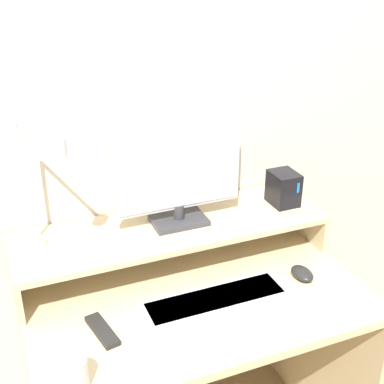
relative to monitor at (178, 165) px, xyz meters
The scene contains 10 objects.
wall_back 0.24m from the monitor, 98.57° to the left, with size 6.00×0.05×2.50m.
desk 0.62m from the monitor, 98.19° to the right, with size 1.07×0.70×0.74m.
monitor_shelf 0.24m from the monitor, 167.24° to the right, with size 1.07×0.32×0.15m.
monitor is the anchor object (origin of this frame).
desk_lamp 0.44m from the monitor, behind, with size 0.15×0.24×0.41m.
router_dock 0.43m from the monitor, ahead, with size 0.09×0.11×0.12m.
keyboard 0.45m from the monitor, 87.03° to the right, with size 0.47×0.14×0.02m.
mouse 0.55m from the monitor, 38.03° to the right, with size 0.06×0.10×0.03m.
remote_control 0.57m from the monitor, 140.83° to the right, with size 0.07×0.16×0.02m.
mug 0.72m from the monitor, 135.03° to the right, with size 0.08×0.08×0.10m.
Camera 1 is at (-0.54, -0.95, 1.78)m, focal length 50.00 mm.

